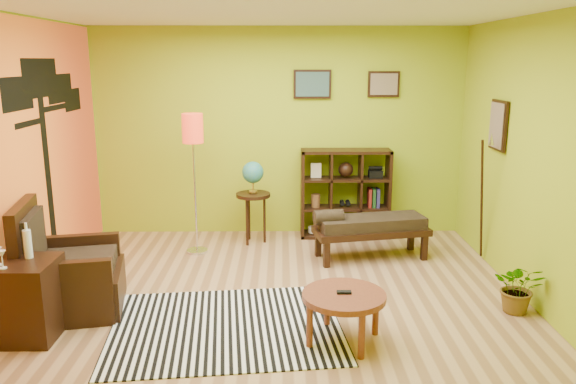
{
  "coord_description": "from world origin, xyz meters",
  "views": [
    {
      "loc": [
        0.04,
        -5.35,
        2.36
      ],
      "look_at": [
        0.1,
        0.21,
        1.05
      ],
      "focal_mm": 35.0,
      "sensor_mm": 36.0,
      "label": 1
    }
  ],
  "objects_px": {
    "bench": "(368,226)",
    "floor_lamp": "(193,141)",
    "armchair": "(66,278)",
    "potted_plant": "(518,293)",
    "coffee_table": "(344,300)",
    "globe_table": "(253,182)",
    "cube_shelf": "(346,193)",
    "side_cabinet": "(23,299)"
  },
  "relations": [
    {
      "from": "bench",
      "to": "floor_lamp",
      "type": "bearing_deg",
      "value": 173.35
    },
    {
      "from": "armchair",
      "to": "floor_lamp",
      "type": "distance_m",
      "value": 2.23
    },
    {
      "from": "potted_plant",
      "to": "armchair",
      "type": "bearing_deg",
      "value": 178.69
    },
    {
      "from": "coffee_table",
      "to": "globe_table",
      "type": "relative_size",
      "value": 0.66
    },
    {
      "from": "cube_shelf",
      "to": "potted_plant",
      "type": "relative_size",
      "value": 2.39
    },
    {
      "from": "globe_table",
      "to": "side_cabinet",
      "type": "bearing_deg",
      "value": -125.75
    },
    {
      "from": "floor_lamp",
      "to": "potted_plant",
      "type": "xyz_separation_m",
      "value": [
        3.33,
        -1.77,
        -1.21
      ]
    },
    {
      "from": "floor_lamp",
      "to": "potted_plant",
      "type": "relative_size",
      "value": 3.46
    },
    {
      "from": "coffee_table",
      "to": "side_cabinet",
      "type": "xyz_separation_m",
      "value": [
        -2.77,
        0.11,
        -0.03
      ]
    },
    {
      "from": "armchair",
      "to": "floor_lamp",
      "type": "xyz_separation_m",
      "value": [
        1.0,
        1.67,
        1.08
      ]
    },
    {
      "from": "floor_lamp",
      "to": "globe_table",
      "type": "distance_m",
      "value": 0.99
    },
    {
      "from": "floor_lamp",
      "to": "armchair",
      "type": "bearing_deg",
      "value": -120.9
    },
    {
      "from": "armchair",
      "to": "side_cabinet",
      "type": "xyz_separation_m",
      "value": [
        -0.17,
        -0.54,
        0.02
      ]
    },
    {
      "from": "side_cabinet",
      "to": "bench",
      "type": "height_order",
      "value": "side_cabinet"
    },
    {
      "from": "cube_shelf",
      "to": "coffee_table",
      "type": "bearing_deg",
      "value": -96.67
    },
    {
      "from": "side_cabinet",
      "to": "floor_lamp",
      "type": "bearing_deg",
      "value": 62.06
    },
    {
      "from": "bench",
      "to": "potted_plant",
      "type": "xyz_separation_m",
      "value": [
        1.22,
        -1.52,
        -0.21
      ]
    },
    {
      "from": "armchair",
      "to": "potted_plant",
      "type": "bearing_deg",
      "value": -1.31
    },
    {
      "from": "bench",
      "to": "armchair",
      "type": "bearing_deg",
      "value": -155.44
    },
    {
      "from": "cube_shelf",
      "to": "side_cabinet",
      "type": "bearing_deg",
      "value": -137.42
    },
    {
      "from": "coffee_table",
      "to": "floor_lamp",
      "type": "bearing_deg",
      "value": 124.54
    },
    {
      "from": "coffee_table",
      "to": "potted_plant",
      "type": "xyz_separation_m",
      "value": [
        1.73,
        0.55,
        -0.18
      ]
    },
    {
      "from": "bench",
      "to": "potted_plant",
      "type": "distance_m",
      "value": 1.96
    },
    {
      "from": "side_cabinet",
      "to": "cube_shelf",
      "type": "bearing_deg",
      "value": 42.58
    },
    {
      "from": "floor_lamp",
      "to": "potted_plant",
      "type": "height_order",
      "value": "floor_lamp"
    },
    {
      "from": "armchair",
      "to": "bench",
      "type": "height_order",
      "value": "armchair"
    },
    {
      "from": "cube_shelf",
      "to": "bench",
      "type": "relative_size",
      "value": 0.83
    },
    {
      "from": "side_cabinet",
      "to": "globe_table",
      "type": "bearing_deg",
      "value": 54.25
    },
    {
      "from": "side_cabinet",
      "to": "floor_lamp",
      "type": "height_order",
      "value": "floor_lamp"
    },
    {
      "from": "globe_table",
      "to": "potted_plant",
      "type": "height_order",
      "value": "globe_table"
    },
    {
      "from": "armchair",
      "to": "floor_lamp",
      "type": "height_order",
      "value": "floor_lamp"
    },
    {
      "from": "coffee_table",
      "to": "floor_lamp",
      "type": "height_order",
      "value": "floor_lamp"
    },
    {
      "from": "potted_plant",
      "to": "coffee_table",
      "type": "bearing_deg",
      "value": -162.39
    },
    {
      "from": "floor_lamp",
      "to": "cube_shelf",
      "type": "xyz_separation_m",
      "value": [
        1.94,
        0.65,
        -0.81
      ]
    },
    {
      "from": "armchair",
      "to": "globe_table",
      "type": "height_order",
      "value": "globe_table"
    },
    {
      "from": "coffee_table",
      "to": "potted_plant",
      "type": "height_order",
      "value": "coffee_table"
    },
    {
      "from": "coffee_table",
      "to": "side_cabinet",
      "type": "distance_m",
      "value": 2.77
    },
    {
      "from": "armchair",
      "to": "floor_lamp",
      "type": "relative_size",
      "value": 0.62
    },
    {
      "from": "coffee_table",
      "to": "floor_lamp",
      "type": "xyz_separation_m",
      "value": [
        -1.59,
        2.32,
        1.03
      ]
    },
    {
      "from": "floor_lamp",
      "to": "bench",
      "type": "bearing_deg",
      "value": -6.65
    },
    {
      "from": "armchair",
      "to": "bench",
      "type": "xyz_separation_m",
      "value": [
        3.11,
        1.42,
        0.08
      ]
    },
    {
      "from": "side_cabinet",
      "to": "globe_table",
      "type": "xyz_separation_m",
      "value": [
        1.87,
        2.59,
        0.47
      ]
    }
  ]
}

